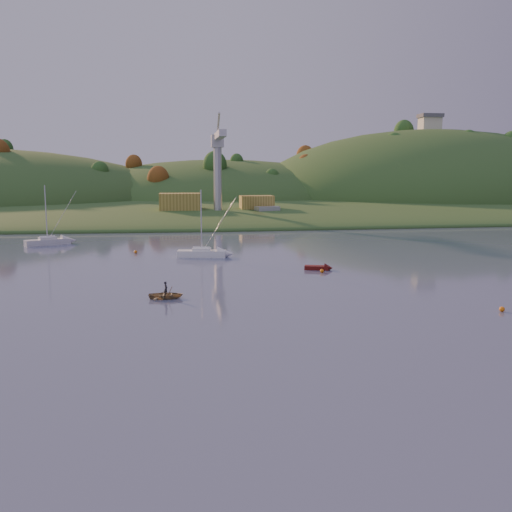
{
  "coord_description": "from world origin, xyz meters",
  "views": [
    {
      "loc": [
        -9.02,
        -32.37,
        12.9
      ],
      "look_at": [
        0.24,
        33.88,
        3.01
      ],
      "focal_mm": 40.0,
      "sensor_mm": 36.0,
      "label": 1
    }
  ],
  "objects": [
    {
      "name": "shed_west",
      "position": [
        -8.0,
        123.0,
        4.8
      ],
      "size": [
        11.0,
        8.0,
        4.8
      ],
      "primitive_type": "cube",
      "color": "olive",
      "rests_on": "wharf"
    },
    {
      "name": "shed_east",
      "position": [
        13.0,
        124.0,
        4.4
      ],
      "size": [
        9.0,
        7.0,
        4.0
      ],
      "primitive_type": "cube",
      "color": "olive",
      "rests_on": "wharf"
    },
    {
      "name": "dock_crane",
      "position": [
        2.0,
        118.39,
        17.17
      ],
      "size": [
        3.2,
        28.0,
        20.3
      ],
      "color": "#B7B7BC",
      "rests_on": "wharf"
    },
    {
      "name": "hillside_trees",
      "position": [
        0.0,
        185.0,
        0.0
      ],
      "size": [
        280.0,
        50.0,
        32.0
      ],
      "primitive_type": null,
      "color": "#244D1B",
      "rests_on": "ground"
    },
    {
      "name": "hill_center",
      "position": [
        10.0,
        210.0,
        0.0
      ],
      "size": [
        140.0,
        120.0,
        36.0
      ],
      "primitive_type": "ellipsoid",
      "color": "#24451B",
      "rests_on": "ground"
    },
    {
      "name": "canoe",
      "position": [
        -10.26,
        25.68,
        0.37
      ],
      "size": [
        3.59,
        2.6,
        0.73
      ],
      "primitive_type": "imported",
      "rotation": [
        0.0,
        0.0,
        1.55
      ],
      "color": "#967E52",
      "rests_on": "ground"
    },
    {
      "name": "shore_slope",
      "position": [
        0.0,
        165.0,
        0.0
      ],
      "size": [
        640.0,
        150.0,
        7.0
      ],
      "primitive_type": "ellipsoid",
      "color": "#24451B",
      "rests_on": "ground"
    },
    {
      "name": "wharf",
      "position": [
        5.0,
        122.0,
        1.2
      ],
      "size": [
        42.0,
        16.0,
        2.4
      ],
      "primitive_type": "cube",
      "color": "slate",
      "rests_on": "ground"
    },
    {
      "name": "work_vessel",
      "position": [
        15.0,
        118.0,
        1.35
      ],
      "size": [
        15.58,
        9.32,
        3.78
      ],
      "rotation": [
        0.0,
        0.0,
        0.3
      ],
      "color": "slate",
      "rests_on": "ground"
    },
    {
      "name": "buoy_3",
      "position": [
        -15.6,
        59.43,
        0.25
      ],
      "size": [
        0.5,
        0.5,
        0.5
      ],
      "primitive_type": "sphere",
      "color": "orange",
      "rests_on": "ground"
    },
    {
      "name": "red_tender",
      "position": [
        10.03,
        40.38,
        0.27
      ],
      "size": [
        3.95,
        2.29,
        1.27
      ],
      "rotation": [
        0.0,
        0.0,
        -0.29
      ],
      "color": "#520E0B",
      "rests_on": "ground"
    },
    {
      "name": "far_shore",
      "position": [
        0.0,
        230.0,
        0.0
      ],
      "size": [
        620.0,
        220.0,
        1.5
      ],
      "primitive_type": "cube",
      "color": "#24451B",
      "rests_on": "ground"
    },
    {
      "name": "buoy_0",
      "position": [
        20.83,
        15.67,
        0.25
      ],
      "size": [
        0.5,
        0.5,
        0.5
      ],
      "primitive_type": "sphere",
      "color": "orange",
      "rests_on": "ground"
    },
    {
      "name": "hilltop_house",
      "position": [
        95.0,
        195.0,
        33.4
      ],
      "size": [
        9.0,
        7.0,
        6.45
      ],
      "color": "beige",
      "rests_on": "hill_right"
    },
    {
      "name": "hill_right",
      "position": [
        95.0,
        195.0,
        0.0
      ],
      "size": [
        150.0,
        130.0,
        60.0
      ],
      "primitive_type": "ellipsoid",
      "color": "#24451B",
      "rests_on": "ground"
    },
    {
      "name": "ground",
      "position": [
        0.0,
        0.0,
        0.0
      ],
      "size": [
        500.0,
        500.0,
        0.0
      ],
      "primitive_type": "plane",
      "color": "#3C4463",
      "rests_on": "ground"
    },
    {
      "name": "sailboat_near",
      "position": [
        -31.88,
        72.45,
        0.7
      ],
      "size": [
        7.82,
        5.53,
        10.58
      ],
      "rotation": [
        0.0,
        0.0,
        0.48
      ],
      "color": "silver",
      "rests_on": "ground"
    },
    {
      "name": "paddler",
      "position": [
        -10.26,
        25.68,
        0.76
      ],
      "size": [
        0.38,
        0.56,
        1.52
      ],
      "primitive_type": "imported",
      "rotation": [
        0.0,
        0.0,
        1.55
      ],
      "color": "black",
      "rests_on": "ground"
    },
    {
      "name": "buoy_1",
      "position": [
        9.43,
        38.13,
        0.25
      ],
      "size": [
        0.5,
        0.5,
        0.5
      ],
      "primitive_type": "sphere",
      "color": "orange",
      "rests_on": "ground"
    },
    {
      "name": "sailboat_far",
      "position": [
        -5.32,
        54.15,
        0.68
      ],
      "size": [
        7.62,
        3.32,
        10.22
      ],
      "rotation": [
        0.0,
        0.0,
        -0.15
      ],
      "color": "white",
      "rests_on": "ground"
    }
  ]
}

